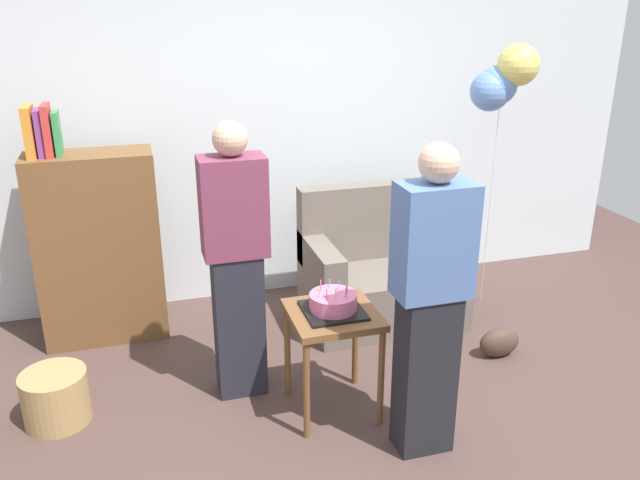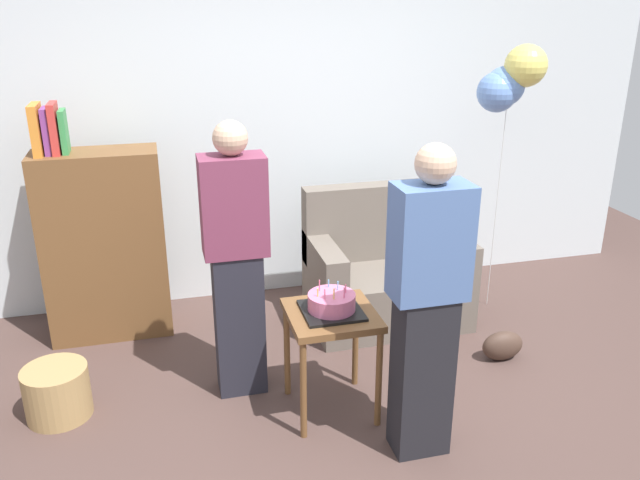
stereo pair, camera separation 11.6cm
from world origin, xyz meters
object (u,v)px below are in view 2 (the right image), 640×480
object	(u,v)px
person_holding_cake	(426,305)
balloon_bunch	(510,81)
side_table	(331,328)
handbag	(502,345)
birthday_cake	(332,304)
wicker_basket	(57,392)
person_blowing_candles	(236,261)
bookshelf	(103,243)
couch	(385,274)

from	to	relation	value
person_holding_cake	balloon_bunch	world-z (taller)	balloon_bunch
side_table	handbag	distance (m)	1.32
birthday_cake	person_holding_cake	size ratio (longest dim) A/B	0.20
person_holding_cake	handbag	world-z (taller)	person_holding_cake
side_table	person_holding_cake	distance (m)	0.64
wicker_basket	balloon_bunch	size ratio (longest dim) A/B	0.19
handbag	person_blowing_candles	bearing A→B (deg)	176.44
handbag	balloon_bunch	bearing A→B (deg)	68.38
bookshelf	side_table	bearing A→B (deg)	-45.66
wicker_basket	handbag	world-z (taller)	wicker_basket
bookshelf	side_table	size ratio (longest dim) A/B	2.60
bookshelf	person_holding_cake	size ratio (longest dim) A/B	0.99
person_blowing_candles	handbag	xyz separation A→B (m)	(1.69, -0.11, -0.73)
person_holding_cake	bookshelf	bearing A→B (deg)	-30.90
person_blowing_candles	side_table	bearing A→B (deg)	-51.32
person_blowing_candles	wicker_basket	bearing A→B (deg)	166.26
bookshelf	wicker_basket	size ratio (longest dim) A/B	4.49
balloon_bunch	birthday_cake	bearing A→B (deg)	-147.24
couch	wicker_basket	world-z (taller)	couch
bookshelf	side_table	xyz separation A→B (m)	(1.25, -1.28, -0.15)
wicker_basket	person_holding_cake	bearing A→B (deg)	-22.41
bookshelf	handbag	distance (m)	2.74
side_table	person_blowing_candles	bearing A→B (deg)	143.45
side_table	handbag	size ratio (longest dim) A/B	2.22
side_table	balloon_bunch	distance (m)	2.15
birthday_cake	handbag	world-z (taller)	birthday_cake
person_blowing_candles	person_holding_cake	xyz separation A→B (m)	(0.82, -0.79, 0.00)
wicker_basket	birthday_cake	bearing A→B (deg)	-12.19
balloon_bunch	side_table	bearing A→B (deg)	-147.24
handbag	birthday_cake	bearing A→B (deg)	-168.97
person_blowing_candles	balloon_bunch	bearing A→B (deg)	2.95
side_table	birthday_cake	distance (m)	0.15
bookshelf	wicker_basket	distance (m)	1.12
couch	person_holding_cake	xyz separation A→B (m)	(-0.33, -1.45, 0.49)
handbag	bookshelf	bearing A→B (deg)	157.27
couch	person_holding_cake	distance (m)	1.57
couch	wicker_basket	size ratio (longest dim) A/B	3.06
side_table	wicker_basket	size ratio (longest dim) A/B	1.73
person_blowing_candles	wicker_basket	size ratio (longest dim) A/B	4.53
person_blowing_candles	handbag	distance (m)	1.85
couch	person_holding_cake	bearing A→B (deg)	-102.83
side_table	wicker_basket	bearing A→B (deg)	167.81
person_blowing_candles	handbag	size ratio (longest dim) A/B	5.82
person_holding_cake	wicker_basket	bearing A→B (deg)	-6.28
balloon_bunch	wicker_basket	bearing A→B (deg)	-167.84
balloon_bunch	couch	bearing A→B (deg)	177.96
wicker_basket	handbag	distance (m)	2.74
couch	side_table	xyz separation A→B (m)	(-0.68, -1.01, 0.19)
person_holding_cake	wicker_basket	size ratio (longest dim) A/B	4.53
bookshelf	balloon_bunch	world-z (taller)	balloon_bunch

